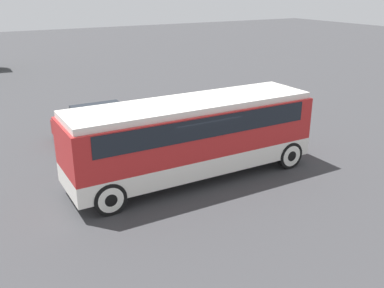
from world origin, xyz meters
name	(u,v)px	position (x,y,z in m)	size (l,w,h in m)	color
ground_plane	(192,177)	(0.00, 0.00, 0.00)	(120.00, 120.00, 0.00)	#38383A
tour_bus	(194,132)	(0.09, 0.00, 1.76)	(9.13, 2.51, 2.91)	silver
parked_car_near	(102,121)	(-1.34, 6.10, 0.72)	(4.44, 1.90, 1.46)	maroon
parked_car_mid	(183,112)	(2.76, 5.74, 0.67)	(4.25, 1.91, 1.37)	#2D5638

